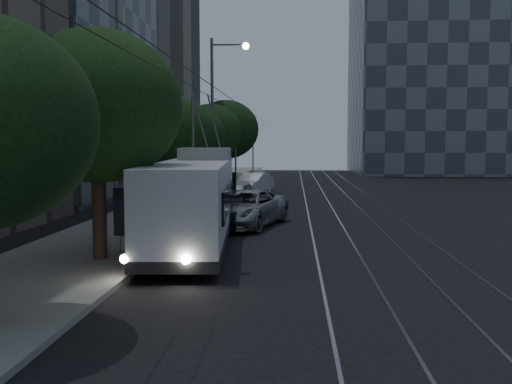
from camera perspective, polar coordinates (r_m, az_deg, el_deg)
The scene contains 20 objects.
ground at distance 17.44m, azimuth 5.36°, elevation -7.51°, with size 120.00×120.00×0.00m, color black.
sidewalk at distance 37.86m, azimuth -6.89°, elevation -0.64°, with size 5.00×90.00×0.15m, color slate.
tram_rails at distance 37.33m, azimuth 8.37°, elevation -0.84°, with size 4.52×90.00×0.02m.
overhead_wires at distance 37.29m, azimuth -3.12°, elevation 4.53°, with size 2.23×90.00×6.00m.
building_glass_mid at distance 44.25m, azimuth -22.08°, elevation 17.24°, with size 14.40×18.40×26.80m.
building_tan_far at distance 63.34m, azimuth -13.93°, elevation 17.30°, with size 14.40×22.40×34.80m.
building_distant_right at distance 74.81m, azimuth 18.44°, elevation 11.07°, with size 22.00×18.00×24.00m, color #3E424F.
trolleybus at distance 20.83m, azimuth -6.21°, elevation -0.92°, with size 3.35×11.93×5.63m.
pickup_silver at distance 25.54m, azimuth -1.20°, elevation -1.65°, with size 2.69×5.84×1.62m, color #9A9CA1.
car_white_a at distance 33.84m, azimuth -1.94°, elevation -0.20°, with size 1.67×4.14×1.41m, color #AFAFB3.
car_white_b at distance 36.83m, azimuth -1.75°, elevation 0.08°, with size 1.72×4.24×1.23m, color silver.
car_white_c at distance 41.73m, azimuth -0.28°, elevation 0.87°, with size 1.62×4.65×1.53m, color silver.
car_white_d at distance 48.75m, azimuth 0.20°, elevation 1.43°, with size 1.72×4.29×1.46m, color #B1B1B5.
tree_1 at distance 18.23m, azimuth -15.63°, elevation 8.21°, with size 5.21×5.21×7.21m.
tree_2 at distance 31.18m, azimuth -8.30°, elevation 5.70°, with size 4.61×4.61×6.27m.
tree_3 at distance 34.66m, azimuth -6.22°, elevation 5.54°, with size 3.83×3.83×5.87m.
tree_4 at distance 44.51m, azimuth -4.64°, elevation 5.96°, with size 4.86×4.86×6.73m.
tree_5 at distance 50.83m, azimuth -3.01°, elevation 6.25°, with size 5.78×5.78×7.49m.
streetlamp_near at distance 17.82m, azimuth -12.15°, elevation 11.64°, with size 2.36×0.44×9.71m.
streetlamp_far at distance 37.45m, azimuth -3.76°, elevation 8.81°, with size 2.51×0.44×10.44m.
Camera 1 is at (-0.49, -17.02, 3.77)m, focal length 40.00 mm.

